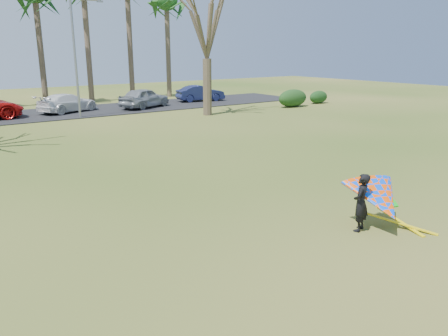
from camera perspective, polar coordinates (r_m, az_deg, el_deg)
ground at (r=12.19m, az=5.53°, el=-7.01°), size 100.00×100.00×0.00m
parking_strip at (r=34.58m, az=-22.96°, el=6.42°), size 46.00×7.00×0.06m
palm_9 at (r=45.15m, az=-7.53°, el=20.89°), size 4.84×4.84×10.84m
bare_tree_right at (r=31.77m, az=-2.28°, el=18.75°), size 6.27×6.27×9.21m
streetlight at (r=31.94m, az=-18.65°, el=14.20°), size 2.28×0.18×8.00m
hedge_near at (r=36.94m, az=8.96°, el=9.00°), size 2.89×1.31×1.45m
hedge_far at (r=39.86m, az=12.24°, el=9.04°), size 2.00×0.94×1.11m
car_3 at (r=35.06m, az=-19.73°, el=8.02°), size 5.10×3.66×1.37m
car_4 at (r=36.16m, az=-10.36°, el=9.02°), size 5.00×3.63×1.58m
car_5 at (r=40.28m, az=-3.09°, el=9.73°), size 4.51×2.25×1.42m
kite_flyer at (r=12.03m, az=19.54°, el=-3.88°), size 2.13×2.39×2.02m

